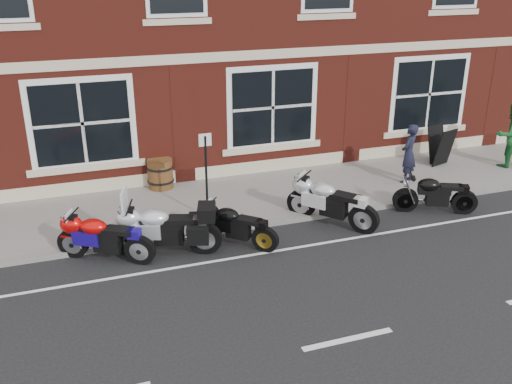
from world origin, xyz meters
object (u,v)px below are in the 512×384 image
pedestrian_left (409,153)px  parking_sign (206,170)px  moto_sport_silver (331,201)px  moto_sport_red (104,236)px  moto_touring_silver (162,227)px  pedestrian_right (511,135)px  moto_sport_black (235,224)px  moto_naked_black (434,193)px  a_board_sign (441,146)px  barrel_planter (160,174)px

pedestrian_left → parking_sign: 5.71m
moto_sport_silver → pedestrian_left: 3.39m
moto_sport_red → parking_sign: size_ratio=0.92×
moto_touring_silver → pedestrian_right: 10.54m
pedestrian_left → pedestrian_right: size_ratio=0.86×
moto_sport_black → moto_naked_black: moto_naked_black is taller
parking_sign → a_board_sign: bearing=9.8°
moto_sport_silver → moto_naked_black: size_ratio=1.01×
moto_touring_silver → moto_sport_black: bearing=-76.8°
moto_sport_red → moto_sport_silver: bearing=-59.3°
moto_sport_black → a_board_sign: bearing=-25.5°
barrel_planter → moto_sport_red: bearing=-117.8°
moto_sport_silver → pedestrian_left: pedestrian_left is taller
moto_sport_silver → pedestrian_right: bearing=-23.8°
moto_touring_silver → a_board_sign: 8.99m
moto_sport_red → parking_sign: (2.42, 1.04, 0.76)m
moto_sport_red → barrel_planter: bearing=2.4°
moto_naked_black → pedestrian_left: bearing=12.4°
moto_sport_silver → moto_sport_red: bearing=142.2°
moto_sport_red → pedestrian_left: pedestrian_left is taller
moto_sport_red → moto_sport_black: 2.72m
pedestrian_left → barrel_planter: (-6.35, 1.75, -0.41)m
pedestrian_right → moto_touring_silver: bearing=16.5°
pedestrian_left → a_board_sign: (1.70, 0.92, -0.24)m
a_board_sign → parking_sign: 7.54m
moto_sport_black → parking_sign: size_ratio=0.72×
moto_sport_red → moto_naked_black: 7.71m
a_board_sign → pedestrian_right: bearing=-40.3°
moto_sport_black → parking_sign: bearing=56.1°
moto_touring_silver → moto_sport_red: bearing=103.3°
moto_sport_red → pedestrian_left: bearing=-48.9°
pedestrian_right → moto_sport_black: bearing=19.0°
moto_touring_silver → barrel_planter: bearing=8.9°
pedestrian_right → barrel_planter: pedestrian_right is taller
moto_sport_black → moto_sport_silver: (2.37, 0.28, 0.10)m
pedestrian_left → barrel_planter: bearing=-52.1°
moto_naked_black → parking_sign: size_ratio=0.91×
moto_sport_red → pedestrian_left: (8.09, 1.56, 0.38)m
moto_sport_black → moto_naked_black: bearing=-45.7°
moto_touring_silver → moto_naked_black: size_ratio=1.19×
moto_naked_black → a_board_sign: (2.08, 2.65, 0.16)m
moto_sport_black → a_board_sign: (7.09, 2.72, 0.18)m
moto_touring_silver → pedestrian_left: (6.91, 1.66, 0.31)m
a_board_sign → barrel_planter: a_board_sign is taller
moto_touring_silver → pedestrian_left: 7.12m
pedestrian_left → a_board_sign: pedestrian_left is taller
moto_sport_silver → moto_touring_silver: bearing=143.9°
parking_sign → moto_sport_silver: bearing=-21.8°
a_board_sign → barrel_planter: bearing=157.5°
moto_sport_silver → pedestrian_left: (3.01, 1.51, 0.33)m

